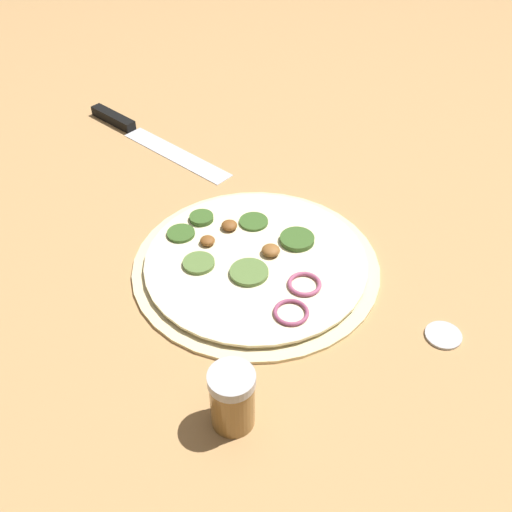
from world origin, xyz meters
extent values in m
plane|color=tan|center=(0.00, 0.00, 0.00)|extent=(3.00, 3.00, 0.00)
cylinder|color=beige|center=(0.00, 0.00, 0.00)|extent=(0.34, 0.34, 0.01)
cylinder|color=beige|center=(0.00, 0.00, 0.01)|extent=(0.30, 0.30, 0.00)
cylinder|color=#385B23|center=(-0.08, 0.08, 0.02)|extent=(0.04, 0.04, 0.01)
ellipsoid|color=brown|center=(-0.07, 0.03, 0.02)|extent=(0.02, 0.02, 0.01)
cylinder|color=#567538|center=(-0.01, -0.03, 0.02)|extent=(0.05, 0.05, 0.01)
cylinder|color=#385B23|center=(0.06, 0.04, 0.02)|extent=(0.05, 0.05, 0.01)
cylinder|color=#567538|center=(-0.08, -0.01, 0.02)|extent=(0.04, 0.04, 0.01)
torus|color=#934266|center=(0.05, -0.10, 0.02)|extent=(0.04, 0.04, 0.01)
cylinder|color=#385B23|center=(-0.11, 0.05, 0.02)|extent=(0.04, 0.04, 0.00)
ellipsoid|color=brown|center=(0.02, 0.01, 0.02)|extent=(0.03, 0.03, 0.01)
ellipsoid|color=brown|center=(-0.04, 0.06, 0.02)|extent=(0.02, 0.02, 0.01)
cylinder|color=#385B23|center=(-0.01, 0.08, 0.02)|extent=(0.04, 0.04, 0.00)
torus|color=#A34C70|center=(0.07, -0.05, 0.02)|extent=(0.04, 0.04, 0.01)
cube|color=silver|center=(-0.15, 0.28, 0.00)|extent=(0.21, 0.18, 0.00)
cube|color=black|center=(-0.29, 0.38, 0.01)|extent=(0.10, 0.08, 0.02)
cylinder|color=olive|center=(-0.01, -0.24, 0.03)|extent=(0.05, 0.05, 0.07)
cylinder|color=#B2B2B7|center=(-0.01, -0.24, 0.07)|extent=(0.05, 0.05, 0.01)
cylinder|color=#B2B2B7|center=(0.23, -0.11, 0.00)|extent=(0.04, 0.04, 0.01)
camera|label=1|loc=(0.03, -0.60, 0.56)|focal=42.00mm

